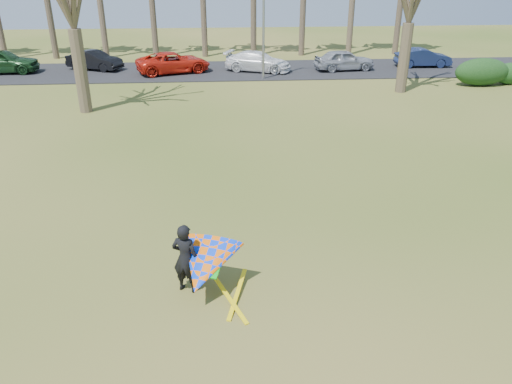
{
  "coord_description": "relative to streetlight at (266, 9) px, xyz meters",
  "views": [
    {
      "loc": [
        -1.01,
        -11.25,
        7.33
      ],
      "look_at": [
        0.0,
        2.0,
        1.1
      ],
      "focal_mm": 35.0,
      "sensor_mm": 36.0,
      "label": 1
    }
  ],
  "objects": [
    {
      "name": "kite_flyer",
      "position": [
        -3.68,
        -23.35,
        -3.61
      ],
      "size": [
        2.13,
        2.39,
        2.02
      ],
      "color": "black",
      "rests_on": "ground"
    },
    {
      "name": "car_3",
      "position": [
        -0.31,
        2.46,
        -3.73
      ],
      "size": [
        5.04,
        3.38,
        1.35
      ],
      "primitive_type": "imported",
      "rotation": [
        0.0,
        0.0,
        1.22
      ],
      "color": "white",
      "rests_on": "parking_strip"
    },
    {
      "name": "ground",
      "position": [
        -2.16,
        -22.0,
        -4.46
      ],
      "size": [
        100.0,
        100.0,
        0.0
      ],
      "primitive_type": "plane",
      "color": "#294F11",
      "rests_on": "ground"
    },
    {
      "name": "car_0",
      "position": [
        -18.11,
        3.14,
        -3.59
      ],
      "size": [
        4.88,
        2.12,
        1.64
      ],
      "primitive_type": "imported",
      "rotation": [
        0.0,
        0.0,
        1.61
      ],
      "color": "#183C1B",
      "rests_on": "parking_strip"
    },
    {
      "name": "parking_strip",
      "position": [
        -2.16,
        3.0,
        -4.43
      ],
      "size": [
        46.0,
        7.0,
        0.06
      ],
      "primitive_type": "cube",
      "color": "black",
      "rests_on": "ground"
    },
    {
      "name": "car_2",
      "position": [
        -6.25,
        2.38,
        -3.7
      ],
      "size": [
        5.58,
        3.9,
        1.41
      ],
      "primitive_type": "imported",
      "rotation": [
        0.0,
        0.0,
        1.91
      ],
      "color": "red",
      "rests_on": "parking_strip"
    },
    {
      "name": "hedge_far",
      "position": [
        15.47,
        -2.58,
        -3.78
      ],
      "size": [
        2.45,
        1.15,
        1.36
      ],
      "primitive_type": "ellipsoid",
      "color": "#153A15",
      "rests_on": "ground"
    },
    {
      "name": "streetlight",
      "position": [
        0.0,
        0.0,
        0.0
      ],
      "size": [
        2.28,
        0.18,
        8.0
      ],
      "color": "gray",
      "rests_on": "ground"
    },
    {
      "name": "hedge_near",
      "position": [
        13.42,
        -2.79,
        -3.6
      ],
      "size": [
        3.45,
        1.56,
        1.72
      ],
      "primitive_type": "ellipsoid",
      "color": "#143413",
      "rests_on": "ground"
    },
    {
      "name": "car_4",
      "position": [
        5.85,
        2.37,
        -3.69
      ],
      "size": [
        4.39,
        2.22,
        1.43
      ],
      "primitive_type": "imported",
      "rotation": [
        0.0,
        0.0,
        1.7
      ],
      "color": "#9599A2",
      "rests_on": "parking_strip"
    },
    {
      "name": "car_1",
      "position": [
        -11.97,
        3.87,
        -3.74
      ],
      "size": [
        4.27,
        2.94,
        1.33
      ],
      "primitive_type": "imported",
      "rotation": [
        0.0,
        0.0,
        1.15
      ],
      "color": "black",
      "rests_on": "parking_strip"
    },
    {
      "name": "car_5",
      "position": [
        11.94,
        3.16,
        -3.74
      ],
      "size": [
        4.04,
        1.48,
        1.32
      ],
      "primitive_type": "imported",
      "rotation": [
        0.0,
        0.0,
        1.55
      ],
      "color": "#19254B",
      "rests_on": "parking_strip"
    }
  ]
}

